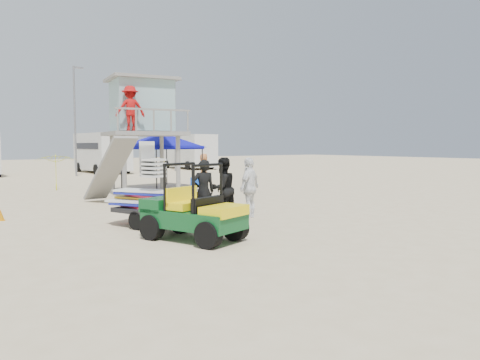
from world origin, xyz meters
TOP-DOWN VIEW (x-y plane):
  - ground at (0.00, 0.00)m, footprint 140.00×140.00m
  - utility_cart at (-1.71, 1.86)m, footprint 1.95×2.68m
  - surf_trailer at (-1.70, 4.19)m, footprint 1.92×2.61m
  - man_left at (-0.18, 3.89)m, footprint 0.78×0.61m
  - man_mid at (0.67, 4.14)m, footprint 1.03×0.86m
  - man_right at (1.52, 3.89)m, footprint 1.21×0.92m
  - lifeguard_tower at (1.50, 12.07)m, footprint 3.72×3.72m
  - canopy_blue at (3.91, 14.84)m, footprint 3.78×3.78m
  - umbrella_b at (-1.06, 16.66)m, footprint 2.23×2.27m
  - beach_chair_b at (1.51, 8.12)m, footprint 0.72×0.80m
  - beach_chair_c at (4.78, 12.69)m, footprint 0.72×0.81m
  - rv_mid_right at (6.00, 29.99)m, footprint 2.64×7.00m
  - rv_far_right at (15.00, 31.49)m, footprint 2.64×6.60m
  - light_pole_left at (3.00, 27.00)m, footprint 0.14×0.14m
  - light_pole_right at (12.00, 28.50)m, footprint 0.14×0.14m
  - distant_beachgoers at (-0.69, 20.27)m, footprint 21.70×15.26m

SIDE VIEW (x-z plane):
  - ground at x=0.00m, z-range 0.00..0.00m
  - beach_chair_b at x=1.51m, z-range -0.01..0.63m
  - beach_chair_c at x=4.78m, z-range -0.01..0.63m
  - utility_cart at x=-1.71m, z-range -0.06..1.77m
  - surf_trailer at x=-1.70m, z-range -0.19..1.91m
  - distant_beachgoers at x=-0.69m, z-range -0.01..1.83m
  - umbrella_b at x=-1.06m, z-range 0.00..1.86m
  - man_left at x=-0.18m, z-range 0.00..1.88m
  - man_right at x=1.52m, z-range 0.00..1.91m
  - man_mid at x=0.67m, z-range 0.00..1.92m
  - rv_far_right at x=15.00m, z-range 0.17..3.42m
  - rv_mid_right at x=6.00m, z-range 0.17..3.42m
  - canopy_blue at x=3.91m, z-range 1.13..4.49m
  - lifeguard_tower at x=1.50m, z-range 1.28..6.48m
  - light_pole_left at x=3.00m, z-range 0.00..8.00m
  - light_pole_right at x=12.00m, z-range 0.00..8.00m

